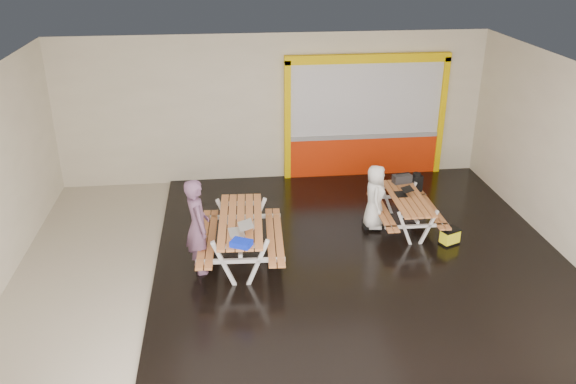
{
  "coord_description": "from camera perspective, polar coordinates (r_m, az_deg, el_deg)",
  "views": [
    {
      "loc": [
        -1.17,
        -9.36,
        5.6
      ],
      "look_at": [
        0.0,
        0.9,
        1.0
      ],
      "focal_mm": 36.86,
      "sensor_mm": 36.0,
      "label": 1
    }
  ],
  "objects": [
    {
      "name": "laptop_right",
      "position": [
        12.07,
        11.04,
        -0.04
      ],
      "size": [
        0.33,
        0.29,
        0.14
      ],
      "color": "black",
      "rests_on": "picnic_table_right"
    },
    {
      "name": "room",
      "position": [
        10.19,
        0.57,
        1.81
      ],
      "size": [
        10.02,
        8.02,
        3.52
      ],
      "color": "beige",
      "rests_on": "ground"
    },
    {
      "name": "person_right",
      "position": [
        11.82,
        8.38,
        -0.44
      ],
      "size": [
        0.52,
        0.7,
        1.31
      ],
      "primitive_type": "imported",
      "rotation": [
        0.0,
        0.0,
        1.39
      ],
      "color": "white",
      "rests_on": "deck"
    },
    {
      "name": "blue_pouch",
      "position": [
        9.69,
        -4.53,
        -4.96
      ],
      "size": [
        0.4,
        0.36,
        0.1
      ],
      "primitive_type": "cube",
      "rotation": [
        0.0,
        0.0,
        -0.48
      ],
      "color": "#0B25D8",
      "rests_on": "picnic_table_left"
    },
    {
      "name": "kiosk",
      "position": [
        14.33,
        7.45,
        6.94
      ],
      "size": [
        3.88,
        0.16,
        3.0
      ],
      "color": "red",
      "rests_on": "room"
    },
    {
      "name": "picnic_table_left",
      "position": [
        10.67,
        -4.56,
        -3.62
      ],
      "size": [
        1.6,
        2.27,
        0.88
      ],
      "color": "#B56C38",
      "rests_on": "deck"
    },
    {
      "name": "toolbox",
      "position": [
        12.62,
        10.94,
        1.27
      ],
      "size": [
        0.42,
        0.26,
        0.22
      ],
      "color": "black",
      "rests_on": "picnic_table_right"
    },
    {
      "name": "deck",
      "position": [
        11.16,
        6.96,
        -6.16
      ],
      "size": [
        7.5,
        7.98,
        0.05
      ],
      "primitive_type": "cube",
      "color": "black",
      "rests_on": "room"
    },
    {
      "name": "fluke_bag",
      "position": [
        11.79,
        15.34,
        -4.19
      ],
      "size": [
        0.42,
        0.36,
        0.31
      ],
      "color": "black",
      "rests_on": "deck"
    },
    {
      "name": "laptop_left",
      "position": [
        10.09,
        -4.67,
        -3.65
      ],
      "size": [
        0.44,
        0.41,
        0.17
      ],
      "color": "silver",
      "rests_on": "picnic_table_left"
    },
    {
      "name": "person_left",
      "position": [
        10.33,
        -8.72,
        -3.27
      ],
      "size": [
        0.56,
        0.72,
        1.74
      ],
      "primitive_type": "imported",
      "rotation": [
        0.0,
        0.0,
        1.83
      ],
      "color": "#6A4764",
      "rests_on": "deck"
    },
    {
      "name": "backpack",
      "position": [
        12.88,
        12.24,
        0.92
      ],
      "size": [
        0.28,
        0.22,
        0.42
      ],
      "color": "black",
      "rests_on": "picnic_table_right"
    },
    {
      "name": "dark_case",
      "position": [
        12.16,
        8.05,
        -3.08
      ],
      "size": [
        0.34,
        0.25,
        0.13
      ],
      "primitive_type": "cube",
      "rotation": [
        0.0,
        0.0,
        -0.01
      ],
      "color": "black",
      "rests_on": "deck"
    },
    {
      "name": "picnic_table_right",
      "position": [
        12.06,
        11.41,
        -1.22
      ],
      "size": [
        1.25,
        1.82,
        0.72
      ],
      "color": "#B56C38",
      "rests_on": "deck"
    }
  ]
}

